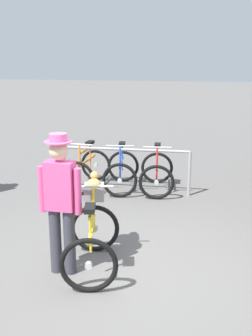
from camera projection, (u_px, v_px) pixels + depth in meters
name	position (u px, v px, depth m)	size (l,w,h in m)	color
ground_plane	(122.00, 271.00, 5.11)	(80.00, 80.00, 0.00)	#605E5B
bike_rack_rail	(125.00, 160.00, 7.92)	(2.51, 0.11, 0.88)	#99999E
racked_bike_orange	(87.00, 169.00, 8.30)	(0.73, 1.12, 0.97)	black
racked_bike_blue	(122.00, 171.00, 8.18)	(0.81, 1.19, 0.97)	black
racked_bike_red	(157.00, 173.00, 8.06)	(0.78, 1.17, 0.97)	black
featured_bicycle	(92.00, 229.00, 5.15)	(0.86, 1.25, 1.09)	black
person_with_featured_bike	(61.00, 199.00, 4.85)	(0.53, 0.32, 1.72)	#383842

